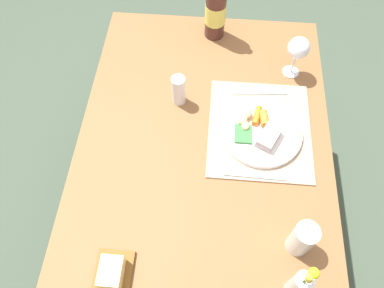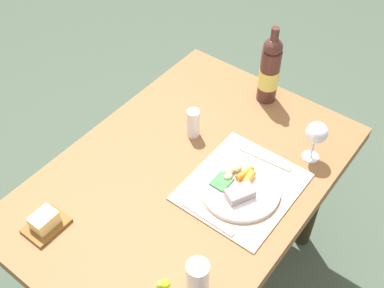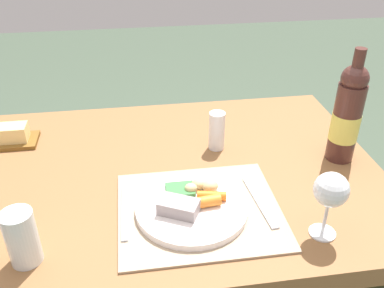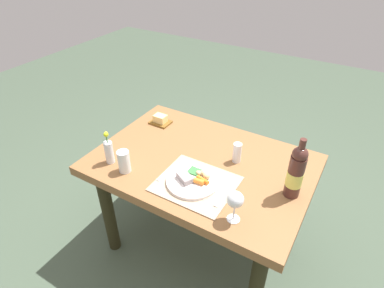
% 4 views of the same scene
% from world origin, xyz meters
% --- Properties ---
extents(dining_table, '(1.20, 0.83, 0.72)m').
position_xyz_m(dining_table, '(0.00, 0.00, 0.61)').
color(dining_table, brown).
rests_on(dining_table, ground_plane).
extents(placemat, '(0.39, 0.34, 0.01)m').
position_xyz_m(placemat, '(0.07, -0.18, 0.72)').
color(placemat, tan).
rests_on(placemat, dining_table).
extents(dinner_plate, '(0.27, 0.27, 0.05)m').
position_xyz_m(dinner_plate, '(0.05, -0.18, 0.74)').
color(dinner_plate, white).
rests_on(dinner_plate, placemat).
extents(fork, '(0.02, 0.20, 0.00)m').
position_xyz_m(fork, '(-0.11, -0.17, 0.73)').
color(fork, silver).
rests_on(fork, placemat).
extents(knife, '(0.04, 0.20, 0.00)m').
position_xyz_m(knife, '(0.22, -0.18, 0.73)').
color(knife, silver).
rests_on(knife, placemat).
extents(wine_glass, '(0.08, 0.08, 0.16)m').
position_xyz_m(wine_glass, '(0.33, -0.30, 0.84)').
color(wine_glass, white).
rests_on(wine_glass, dining_table).
extents(butter_dish, '(0.13, 0.10, 0.06)m').
position_xyz_m(butter_dish, '(-0.43, 0.22, 0.75)').
color(butter_dish, brown).
rests_on(butter_dish, dining_table).
extents(wine_bottle, '(0.08, 0.08, 0.32)m').
position_xyz_m(wine_bottle, '(0.50, -0.01, 0.86)').
color(wine_bottle, '#4B2822').
rests_on(wine_bottle, dining_table).
extents(water_tumbler, '(0.06, 0.06, 0.12)m').
position_xyz_m(water_tumbler, '(-0.31, -0.28, 0.78)').
color(water_tumbler, silver).
rests_on(water_tumbler, dining_table).
extents(salt_shaker, '(0.05, 0.05, 0.12)m').
position_xyz_m(salt_shaker, '(0.17, 0.10, 0.78)').
color(salt_shaker, white).
rests_on(salt_shaker, dining_table).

